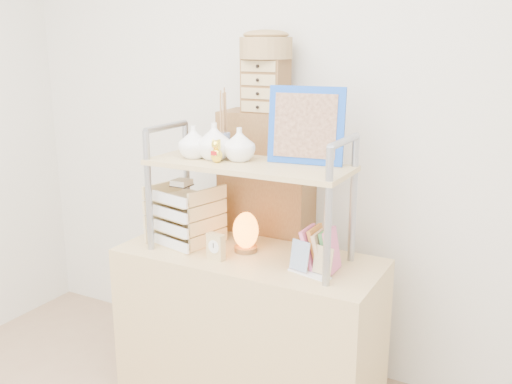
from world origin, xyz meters
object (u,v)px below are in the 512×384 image
at_px(salt_lamp, 246,232).
at_px(desk, 249,330).
at_px(cabinet, 267,242).
at_px(letter_tray, 183,218).

bearing_deg(salt_lamp, desk, -45.12).
bearing_deg(cabinet, desk, -79.77).
relative_size(desk, salt_lamp, 6.44).
bearing_deg(desk, salt_lamp, 134.88).
bearing_deg(letter_tray, desk, 1.58).
xyz_separation_m(desk, salt_lamp, (-0.03, 0.03, 0.47)).
bearing_deg(letter_tray, salt_lamp, 7.23).
bearing_deg(cabinet, letter_tray, -127.45).
distance_m(desk, salt_lamp, 0.47).
distance_m(cabinet, letter_tray, 0.50).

